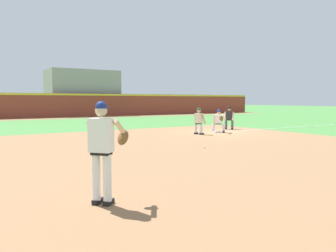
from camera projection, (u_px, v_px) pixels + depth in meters
name	position (u px, v px, depth m)	size (l,w,h in m)	color
ground_plane	(216.00, 132.00, 18.94)	(160.00, 160.00, 0.00)	#47843D
infield_dirt_patch	(189.00, 150.00, 12.41)	(18.00, 18.00, 0.01)	#936B47
warning_track_strip	(98.00, 117.00, 35.91)	(48.00, 3.20, 0.01)	#936B47
foul_line_stripe	(283.00, 128.00, 22.01)	(11.71, 0.10, 0.00)	white
first_base_bag	(216.00, 132.00, 18.94)	(0.38, 0.38, 0.09)	white
baseball	(204.00, 147.00, 12.74)	(0.07, 0.07, 0.07)	white
pitcher	(103.00, 146.00, 5.83)	(0.85, 0.56, 1.86)	black
first_baseman	(219.00, 120.00, 18.91)	(0.76, 1.08, 1.34)	black
baserunner	(199.00, 120.00, 17.84)	(0.52, 0.65, 1.46)	black
umpire	(229.00, 117.00, 20.93)	(0.66, 0.68, 1.46)	black
outfield_wall	(91.00, 104.00, 37.49)	(48.00, 0.54, 2.60)	brown
stadium_seating_block	(82.00, 93.00, 40.20)	(8.18, 5.05, 5.45)	gray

